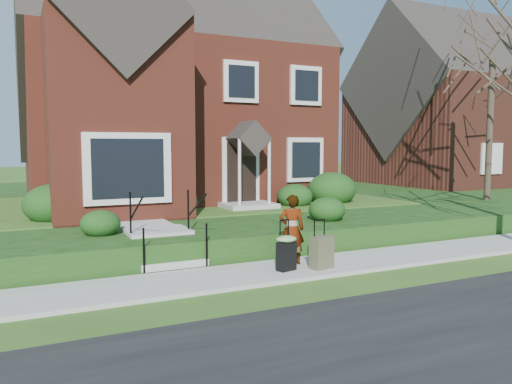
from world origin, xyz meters
TOP-DOWN VIEW (x-y plane):
  - ground at (0.00, 0.00)m, footprint 120.00×120.00m
  - sidewalk at (0.00, 0.00)m, footprint 60.00×1.60m
  - terrace at (4.00, 10.90)m, footprint 44.00×20.00m
  - walkway at (-2.50, 5.00)m, footprint 1.20×6.00m
  - main_house at (-0.21, 9.61)m, footprint 10.40×10.20m
  - neighbour_house at (16.00, 11.00)m, footprint 9.40×8.00m
  - front_steps at (-2.50, 1.84)m, footprint 1.40×2.02m
  - foundation_shrubs at (0.54, 5.10)m, footprint 10.62×4.70m
  - woman at (-0.15, 0.29)m, footprint 0.63×0.52m
  - suitcase_black at (-0.53, -0.16)m, footprint 0.50×0.44m
  - suitcase_olive at (0.20, -0.33)m, footprint 0.50×0.34m
  - tree_gap at (10.10, 3.92)m, footprint 5.51×5.51m

SIDE VIEW (x-z plane):
  - ground at x=0.00m, z-range 0.00..0.00m
  - sidewalk at x=0.00m, z-range 0.00..0.08m
  - terrace at x=4.00m, z-range 0.00..0.60m
  - suitcase_olive at x=0.20m, z-range -0.09..0.91m
  - front_steps at x=-2.50m, z-range -0.28..1.22m
  - suitcase_black at x=-0.53m, z-range -0.03..0.99m
  - walkway at x=-2.50m, z-range 0.60..0.66m
  - woman at x=-0.15m, z-range 0.08..1.55m
  - foundation_shrubs at x=0.54m, z-range 0.51..1.70m
  - neighbour_house at x=16.00m, z-range 0.65..9.85m
  - main_house at x=-0.21m, z-range 0.56..9.96m
  - tree_gap at x=10.10m, z-range 2.17..10.05m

